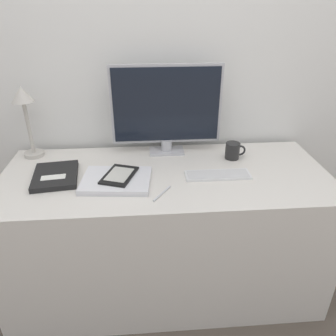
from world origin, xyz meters
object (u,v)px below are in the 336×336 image
at_px(laptop, 116,180).
at_px(notebook, 56,176).
at_px(monitor, 166,108).
at_px(pen, 162,193).
at_px(keyboard, 218,175).
at_px(desk_lamp, 25,108).
at_px(ereader, 119,175).
at_px(coffee_mug, 233,151).

bearing_deg(laptop, notebook, 166.89).
bearing_deg(monitor, laptop, -128.64).
distance_m(monitor, pen, 0.50).
relative_size(keyboard, laptop, 0.94).
xyz_separation_m(keyboard, pen, (-0.27, -0.14, -0.00)).
xyz_separation_m(monitor, desk_lamp, (-0.71, 0.01, 0.02)).
bearing_deg(notebook, pen, -20.45).
distance_m(ereader, notebook, 0.31).
xyz_separation_m(coffee_mug, pen, (-0.39, -0.33, -0.04)).
xyz_separation_m(laptop, coffee_mug, (0.59, 0.21, 0.03)).
bearing_deg(laptop, desk_lamp, 144.54).
xyz_separation_m(desk_lamp, pen, (0.66, -0.44, -0.26)).
xyz_separation_m(desk_lamp, notebook, (0.17, -0.26, -0.25)).
distance_m(keyboard, pen, 0.31).
bearing_deg(laptop, ereader, 49.70).
xyz_separation_m(laptop, desk_lamp, (-0.46, 0.32, 0.25)).
xyz_separation_m(keyboard, desk_lamp, (-0.93, 0.30, 0.26)).
xyz_separation_m(monitor, pen, (-0.05, -0.43, -0.24)).
distance_m(monitor, desk_lamp, 0.71).
relative_size(keyboard, coffee_mug, 2.88).
bearing_deg(coffee_mug, laptop, -160.36).
bearing_deg(coffee_mug, keyboard, -122.27).
bearing_deg(ereader, desk_lamp, 146.69).
relative_size(desk_lamp, coffee_mug, 3.47).
relative_size(monitor, ereader, 2.60).
bearing_deg(pen, desk_lamp, 146.21).
relative_size(laptop, desk_lamp, 0.88).
distance_m(ereader, desk_lamp, 0.61).
height_order(monitor, notebook, monitor).
bearing_deg(pen, laptop, 150.22).
bearing_deg(coffee_mug, notebook, -170.66).
bearing_deg(keyboard, monitor, 127.21).
height_order(laptop, desk_lamp, desk_lamp).
bearing_deg(desk_lamp, keyboard, -17.82).
distance_m(keyboard, ereader, 0.46).
xyz_separation_m(laptop, notebook, (-0.29, 0.07, -0.00)).
distance_m(desk_lamp, notebook, 0.40).
bearing_deg(notebook, coffee_mug, 9.34).
height_order(monitor, keyboard, monitor).
bearing_deg(ereader, notebook, 170.43).
bearing_deg(pen, notebook, 159.55).
xyz_separation_m(monitor, coffee_mug, (0.34, -0.11, -0.20)).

